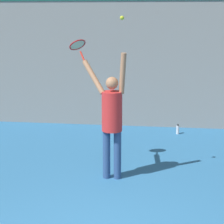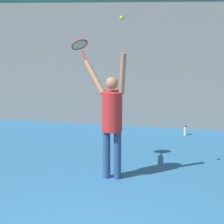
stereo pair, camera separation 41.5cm
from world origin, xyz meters
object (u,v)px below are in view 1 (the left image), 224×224
object	(u,v)px
tennis_player	(112,116)
water_bottle	(178,130)
tennis_ball	(122,18)
tennis_racket	(78,46)

from	to	relation	value
tennis_player	water_bottle	size ratio (longest dim) A/B	9.17
tennis_ball	water_bottle	world-z (taller)	tennis_ball
water_bottle	tennis_racket	bearing A→B (deg)	-127.83
tennis_player	tennis_racket	size ratio (longest dim) A/B	5.58
tennis_racket	water_bottle	size ratio (longest dim) A/B	1.64
tennis_player	water_bottle	bearing A→B (deg)	66.69
tennis_racket	tennis_ball	size ratio (longest dim) A/B	5.82
tennis_player	water_bottle	distance (m)	3.28
tennis_player	water_bottle	xyz separation A→B (m)	(1.23, 2.86, -1.01)
tennis_racket	tennis_player	bearing A→B (deg)	-33.69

